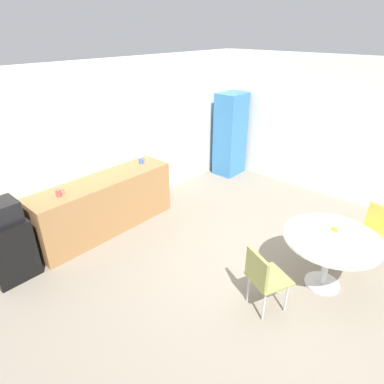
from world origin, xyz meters
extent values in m
plane|color=gray|center=(0.00, 0.00, 0.00)|extent=(6.00, 6.00, 0.00)
cube|color=white|center=(0.00, 3.00, 1.30)|extent=(6.00, 0.10, 2.60)
cube|color=white|center=(3.00, 0.00, 1.30)|extent=(0.10, 6.00, 2.60)
cube|color=#9E7042|center=(-0.71, 2.65, 0.45)|extent=(2.34, 0.60, 0.90)
cube|color=black|center=(-2.23, 2.65, 0.41)|extent=(0.54, 0.54, 0.83)
cube|color=#3372B2|center=(2.55, 2.55, 0.90)|extent=(0.60, 0.50, 1.79)
cylinder|color=silver|center=(0.37, -0.56, 0.01)|extent=(0.44, 0.44, 0.03)
cylinder|color=silver|center=(0.37, -0.56, 0.38)|extent=(0.08, 0.08, 0.71)
cylinder|color=white|center=(0.37, -0.56, 0.72)|extent=(1.16, 1.16, 0.03)
cylinder|color=silver|center=(-0.25, -0.12, 0.21)|extent=(0.02, 0.02, 0.42)
cylinder|color=silver|center=(-0.38, -0.41, 0.21)|extent=(0.02, 0.02, 0.42)
cylinder|color=silver|center=(-0.54, 0.00, 0.21)|extent=(0.02, 0.02, 0.42)
cylinder|color=silver|center=(-0.67, -0.29, 0.21)|extent=(0.02, 0.02, 0.42)
cube|color=#8C934C|center=(-0.46, -0.20, 0.44)|extent=(0.55, 0.55, 0.03)
cube|color=#8C934C|center=(-0.63, -0.13, 0.64)|extent=(0.19, 0.36, 0.38)
cylinder|color=silver|center=(1.04, -0.91, 0.21)|extent=(0.02, 0.02, 0.42)
cylinder|color=silver|center=(1.13, -0.60, 0.21)|extent=(0.02, 0.02, 0.42)
cylinder|color=silver|center=(1.35, -0.99, 0.21)|extent=(0.02, 0.02, 0.42)
cylinder|color=silver|center=(1.43, -0.69, 0.21)|extent=(0.02, 0.02, 0.42)
cube|color=#D8CC4C|center=(1.24, -0.80, 0.44)|extent=(0.52, 0.52, 0.03)
cube|color=#D8CC4C|center=(1.42, -0.85, 0.64)|extent=(0.14, 0.38, 0.38)
cylinder|color=silver|center=(0.44, -0.56, 0.77)|extent=(0.24, 0.24, 0.07)
sphere|color=#66B233|center=(0.43, -0.56, 0.81)|extent=(0.07, 0.07, 0.07)
sphere|color=orange|center=(0.43, -0.54, 0.81)|extent=(0.07, 0.07, 0.07)
sphere|color=orange|center=(0.43, -0.56, 0.81)|extent=(0.07, 0.07, 0.07)
cylinder|color=#3F66BF|center=(0.13, 2.70, 0.95)|extent=(0.08, 0.08, 0.09)
torus|color=#3F66BF|center=(0.19, 2.70, 0.95)|extent=(0.06, 0.01, 0.06)
cylinder|color=#D84C4C|center=(-1.44, 2.61, 0.95)|extent=(0.08, 0.08, 0.09)
torus|color=#D84C4C|center=(-1.38, 2.61, 0.95)|extent=(0.06, 0.01, 0.06)
camera|label=1|loc=(-3.22, -1.48, 3.02)|focal=30.60mm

